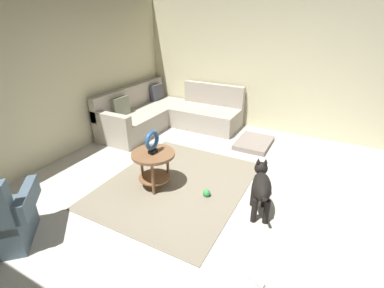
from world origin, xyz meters
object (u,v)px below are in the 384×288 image
Objects in this scene: sectional_couch at (167,115)px; side_table at (154,161)px; dog at (261,186)px; dog_toy_ball at (207,193)px; dog_bed_mat at (254,143)px; dog_toy_rope at (256,280)px; torus_sculpture at (152,141)px.

side_table is (-2.01, -1.07, 0.13)m from sectional_couch.
dog is 7.82× the size of dog_toy_ball.
dog_bed_mat is 7.61× the size of dog_toy_ball.
sectional_couch is at bearing 89.84° from dog_bed_mat.
dog_toy_ball is (-0.03, 0.71, -0.33)m from dog.
dog_toy_ball is (0.12, -0.77, -0.36)m from side_table.
sectional_couch reaches higher than dog_toy_ball.
dog_toy_rope is at bearing -135.67° from dog_toy_ball.
dog reaches higher than dog_toy_rope.
sectional_couch is at bearing 44.13° from dog_toy_ball.
dog_toy_ball reaches higher than dog_toy_rope.
sectional_couch is 12.48× the size of dog_toy_rope.
dog_toy_rope is (-1.01, -0.26, -0.35)m from dog.
torus_sculpture is 0.40× the size of dog.
torus_sculpture is 1.81× the size of dog_toy_rope.
sectional_couch reaches higher than dog.
side_table is 5.71× the size of dog_toy_ball.
dog is 4.56× the size of dog_toy_rope.
dog_bed_mat is (2.01, -0.87, -0.37)m from side_table.
dog is at bearing -84.31° from side_table.
sectional_couch is at bearing 28.01° from side_table.
dog is (-1.87, -2.54, 0.09)m from sectional_couch.
sectional_couch is 3.75× the size of side_table.
dog_bed_mat is at bearing -90.16° from sectional_couch.
torus_sculpture is at bearing 167.60° from dog.
torus_sculpture is 1.52m from dog.
torus_sculpture is 1.02m from dog_toy_ball.
dog is at bearing -84.31° from torus_sculpture.
side_table is 0.86m from dog_toy_ball.
torus_sculpture is at bearing 156.53° from dog_bed_mat.
side_table is at bearing 156.53° from dog_bed_mat.
dog_toy_ball is at bearing -81.14° from torus_sculpture.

